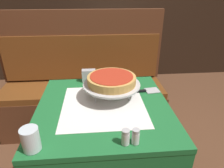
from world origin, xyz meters
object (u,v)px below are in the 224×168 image
at_px(condiment_caddy, 119,35).
at_px(booth_bench, 84,96).
at_px(dining_table_front, 104,119).
at_px(dining_table_rear, 114,47).
at_px(salt_shaker, 126,137).
at_px(water_glass_near, 31,139).
at_px(pepper_shaker, 136,137).
at_px(pizza_server, 141,91).
at_px(napkin_holder, 89,75).
at_px(pizza_pan_stand, 112,85).
at_px(deep_dish_pizza, 112,80).

bearing_deg(condiment_caddy, booth_bench, -117.74).
bearing_deg(dining_table_front, booth_bench, 102.18).
height_order(dining_table_rear, salt_shaker, salt_shaker).
distance_m(water_glass_near, pepper_shaker, 0.46).
xyz_separation_m(salt_shaker, pepper_shaker, (0.05, -0.00, -0.00)).
bearing_deg(dining_table_front, pizza_server, 29.17).
bearing_deg(pepper_shaker, dining_table_front, 111.06).
xyz_separation_m(water_glass_near, napkin_holder, (0.24, 0.69, -0.01)).
bearing_deg(pepper_shaker, condiment_caddy, 85.30).
xyz_separation_m(pizza_pan_stand, condiment_caddy, (0.24, 1.61, -0.04)).
xyz_separation_m(booth_bench, pizza_pan_stand, (0.23, -0.71, 0.47)).
relative_size(deep_dish_pizza, condiment_caddy, 1.77).
distance_m(dining_table_rear, water_glass_near, 2.05).
xyz_separation_m(dining_table_rear, pizza_server, (0.04, -1.49, 0.10)).
bearing_deg(deep_dish_pizza, pepper_shaker, -80.38).
relative_size(dining_table_rear, salt_shaker, 9.80).
bearing_deg(water_glass_near, napkin_holder, 71.02).
bearing_deg(pizza_server, water_glass_near, -140.93).
relative_size(booth_bench, salt_shaker, 21.31).
height_order(salt_shaker, napkin_holder, napkin_holder).
distance_m(dining_table_front, dining_table_rear, 1.65).
distance_m(dining_table_front, pizza_pan_stand, 0.22).
distance_m(dining_table_rear, napkin_holder, 1.33).
relative_size(pizza_pan_stand, salt_shaker, 4.72).
height_order(dining_table_rear, napkin_holder, napkin_holder).
height_order(pizza_server, pepper_shaker, pepper_shaker).
relative_size(dining_table_rear, booth_bench, 0.46).
bearing_deg(pizza_pan_stand, booth_bench, 107.90).
distance_m(dining_table_rear, pizza_pan_stand, 1.57).
height_order(dining_table_front, salt_shaker, salt_shaker).
relative_size(deep_dish_pizza, salt_shaker, 3.97).
relative_size(dining_table_rear, condiment_caddy, 4.37).
bearing_deg(pizza_pan_stand, dining_table_front, -121.39).
distance_m(pizza_pan_stand, salt_shaker, 0.43).
bearing_deg(dining_table_front, salt_shaker, -76.03).
height_order(napkin_holder, condiment_caddy, condiment_caddy).
height_order(booth_bench, salt_shaker, booth_bench).
height_order(deep_dish_pizza, salt_shaker, deep_dish_pizza).
xyz_separation_m(dining_table_front, water_glass_near, (-0.33, -0.33, 0.16)).
xyz_separation_m(pizza_pan_stand, deep_dish_pizza, (0.00, 0.00, 0.04)).
xyz_separation_m(pizza_server, condiment_caddy, (0.03, 1.55, 0.04)).
distance_m(dining_table_front, pepper_shaker, 0.39).
distance_m(deep_dish_pizza, water_glass_near, 0.58).
bearing_deg(dining_table_front, pizza_pan_stand, 58.61).
bearing_deg(water_glass_near, pizza_pan_stand, 47.91).
bearing_deg(booth_bench, deep_dish_pizza, -72.10).
bearing_deg(deep_dish_pizza, dining_table_rear, 83.74).
xyz_separation_m(pizza_server, water_glass_near, (-0.59, -0.48, 0.05)).
bearing_deg(water_glass_near, booth_bench, 82.30).
height_order(dining_table_front, dining_table_rear, dining_table_rear).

